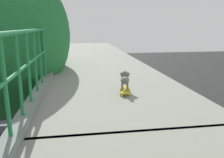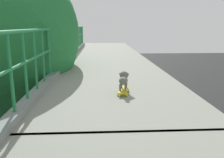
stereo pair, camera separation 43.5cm
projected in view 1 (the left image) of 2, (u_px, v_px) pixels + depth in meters
The scene contains 3 objects.
car_grey_seventh at pixel (8, 116), 17.38m from camera, with size 1.83×4.36×1.40m.
toy_skateboard at pixel (125, 90), 4.19m from camera, with size 0.25×0.51×0.08m.
small_dog at pixel (125, 78), 4.20m from camera, with size 0.22×0.40×0.32m.
Camera 1 is at (0.47, -1.18, 7.46)m, focal length 36.18 mm.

